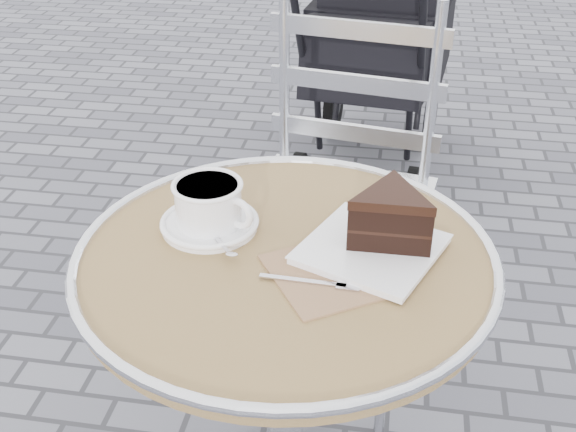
% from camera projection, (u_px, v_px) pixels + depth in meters
% --- Properties ---
extents(cafe_table, '(0.72, 0.72, 0.74)m').
position_uv_depth(cafe_table, '(285.00, 330.00, 1.30)').
color(cafe_table, silver).
rests_on(cafe_table, ground).
extents(cappuccino_set, '(0.17, 0.19, 0.09)m').
position_uv_depth(cappuccino_set, '(210.00, 209.00, 1.26)').
color(cappuccino_set, white).
rests_on(cappuccino_set, cafe_table).
extents(cake_plate_set, '(0.33, 0.33, 0.11)m').
position_uv_depth(cake_plate_set, '(385.00, 225.00, 1.19)').
color(cake_plate_set, '#8F674E').
rests_on(cake_plate_set, cafe_table).
extents(bistro_chair, '(0.51, 0.51, 0.99)m').
position_uv_depth(bistro_chair, '(345.00, 154.00, 1.80)').
color(bistro_chair, silver).
rests_on(bistro_chair, ground).
extents(baby_stroller, '(0.58, 1.08, 1.08)m').
position_uv_depth(baby_stroller, '(377.00, 52.00, 2.85)').
color(baby_stroller, black).
rests_on(baby_stroller, ground).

